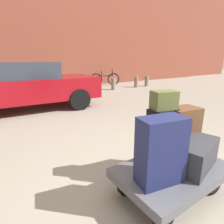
{
  "coord_description": "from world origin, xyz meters",
  "views": [
    {
      "loc": [
        -1.54,
        -1.08,
        1.48
      ],
      "look_at": [
        0.0,
        1.2,
        0.69
      ],
      "focal_mm": 29.2,
      "sensor_mm": 36.0,
      "label": 1
    }
  ],
  "objects_px": {
    "parked_car": "(22,85)",
    "bicycle_leaning": "(105,79)",
    "luggage_cart": "(172,173)",
    "bollard_kerb_far": "(136,82)",
    "suitcase_navy_stacked_top": "(161,151)",
    "bollard_corner": "(147,81)",
    "duffel_bag_olive_topmost_pile": "(164,100)",
    "suitcase_brown_center": "(182,130)",
    "bollard_kerb_mid": "(113,84)",
    "bollard_kerb_near": "(91,86)",
    "duffel_bag_charcoal_rear_left": "(196,155)",
    "suitcase_black_front_left": "(161,134)"
  },
  "relations": [
    {
      "from": "duffel_bag_charcoal_rear_left",
      "to": "suitcase_navy_stacked_top",
      "type": "xyz_separation_m",
      "value": [
        -0.52,
        0.05,
        0.18
      ]
    },
    {
      "from": "suitcase_navy_stacked_top",
      "to": "bollard_kerb_near",
      "type": "height_order",
      "value": "suitcase_navy_stacked_top"
    },
    {
      "from": "duffel_bag_charcoal_rear_left",
      "to": "bollard_corner",
      "type": "relative_size",
      "value": 1.02
    },
    {
      "from": "bollard_kerb_far",
      "to": "bollard_corner",
      "type": "height_order",
      "value": "same"
    },
    {
      "from": "suitcase_navy_stacked_top",
      "to": "suitcase_brown_center",
      "type": "bearing_deg",
      "value": 32.81
    },
    {
      "from": "luggage_cart",
      "to": "suitcase_navy_stacked_top",
      "type": "xyz_separation_m",
      "value": [
        -0.31,
        -0.07,
        0.4
      ]
    },
    {
      "from": "bollard_kerb_mid",
      "to": "bollard_kerb_far",
      "type": "bearing_deg",
      "value": 0.0
    },
    {
      "from": "suitcase_black_front_left",
      "to": "suitcase_navy_stacked_top",
      "type": "bearing_deg",
      "value": -142.16
    },
    {
      "from": "duffel_bag_olive_topmost_pile",
      "to": "bollard_corner",
      "type": "distance_m",
      "value": 8.8
    },
    {
      "from": "suitcase_navy_stacked_top",
      "to": "suitcase_brown_center",
      "type": "height_order",
      "value": "suitcase_navy_stacked_top"
    },
    {
      "from": "suitcase_black_front_left",
      "to": "parked_car",
      "type": "bearing_deg",
      "value": 96.86
    },
    {
      "from": "duffel_bag_charcoal_rear_left",
      "to": "bollard_kerb_far",
      "type": "xyz_separation_m",
      "value": [
        5.07,
        6.75,
        -0.19
      ]
    },
    {
      "from": "bollard_kerb_mid",
      "to": "suitcase_navy_stacked_top",
      "type": "bearing_deg",
      "value": -121.18
    },
    {
      "from": "suitcase_navy_stacked_top",
      "to": "bollard_corner",
      "type": "xyz_separation_m",
      "value": [
        6.39,
        6.69,
        -0.37
      ]
    },
    {
      "from": "suitcase_brown_center",
      "to": "bollard_kerb_mid",
      "type": "bearing_deg",
      "value": 71.81
    },
    {
      "from": "bollard_corner",
      "to": "suitcase_brown_center",
      "type": "bearing_deg",
      "value": -131.61
    },
    {
      "from": "duffel_bag_olive_topmost_pile",
      "to": "bollard_kerb_far",
      "type": "xyz_separation_m",
      "value": [
        5.23,
        6.37,
        -0.75
      ]
    },
    {
      "from": "bollard_kerb_near",
      "to": "bollard_kerb_far",
      "type": "distance_m",
      "value": 2.84
    },
    {
      "from": "suitcase_black_front_left",
      "to": "bollard_kerb_far",
      "type": "relative_size",
      "value": 1.02
    },
    {
      "from": "duffel_bag_olive_topmost_pile",
      "to": "bollard_kerb_mid",
      "type": "height_order",
      "value": "duffel_bag_olive_topmost_pile"
    },
    {
      "from": "suitcase_black_front_left",
      "to": "bollard_kerb_near",
      "type": "relative_size",
      "value": 1.02
    },
    {
      "from": "suitcase_black_front_left",
      "to": "duffel_bag_charcoal_rear_left",
      "type": "bearing_deg",
      "value": -70.23
    },
    {
      "from": "suitcase_black_front_left",
      "to": "bicycle_leaning",
      "type": "bearing_deg",
      "value": 59.54
    },
    {
      "from": "suitcase_brown_center",
      "to": "bicycle_leaning",
      "type": "distance_m",
      "value": 8.96
    },
    {
      "from": "bollard_corner",
      "to": "duffel_bag_olive_topmost_pile",
      "type": "bearing_deg",
      "value": -133.38
    },
    {
      "from": "suitcase_black_front_left",
      "to": "bollard_kerb_near",
      "type": "bearing_deg",
      "value": 66.64
    },
    {
      "from": "duffel_bag_olive_topmost_pile",
      "to": "luggage_cart",
      "type": "bearing_deg",
      "value": -87.65
    },
    {
      "from": "luggage_cart",
      "to": "bollard_kerb_far",
      "type": "height_order",
      "value": "bollard_kerb_far"
    },
    {
      "from": "luggage_cart",
      "to": "bollard_kerb_near",
      "type": "distance_m",
      "value": 7.06
    },
    {
      "from": "suitcase_brown_center",
      "to": "parked_car",
      "type": "distance_m",
      "value": 4.86
    },
    {
      "from": "duffel_bag_charcoal_rear_left",
      "to": "bollard_kerb_mid",
      "type": "relative_size",
      "value": 1.02
    },
    {
      "from": "suitcase_black_front_left",
      "to": "suitcase_brown_center",
      "type": "height_order",
      "value": "suitcase_black_front_left"
    },
    {
      "from": "parked_car",
      "to": "bicycle_leaning",
      "type": "xyz_separation_m",
      "value": [
        5.0,
        3.34,
        -0.39
      ]
    },
    {
      "from": "luggage_cart",
      "to": "bollard_kerb_far",
      "type": "bearing_deg",
      "value": 51.39
    },
    {
      "from": "duffel_bag_charcoal_rear_left",
      "to": "suitcase_navy_stacked_top",
      "type": "height_order",
      "value": "suitcase_navy_stacked_top"
    },
    {
      "from": "suitcase_brown_center",
      "to": "bollard_kerb_near",
      "type": "distance_m",
      "value": 6.76
    },
    {
      "from": "bicycle_leaning",
      "to": "bollard_kerb_mid",
      "type": "distance_m",
      "value": 1.73
    },
    {
      "from": "luggage_cart",
      "to": "suitcase_navy_stacked_top",
      "type": "bearing_deg",
      "value": -166.89
    },
    {
      "from": "suitcase_brown_center",
      "to": "bicycle_leaning",
      "type": "bearing_deg",
      "value": 73.78
    },
    {
      "from": "parked_car",
      "to": "bicycle_leaning",
      "type": "height_order",
      "value": "parked_car"
    },
    {
      "from": "bicycle_leaning",
      "to": "bollard_kerb_near",
      "type": "bearing_deg",
      "value": -137.69
    },
    {
      "from": "luggage_cart",
      "to": "bollard_kerb_far",
      "type": "xyz_separation_m",
      "value": [
        5.29,
        6.62,
        0.03
      ]
    },
    {
      "from": "suitcase_brown_center",
      "to": "bicycle_leaning",
      "type": "height_order",
      "value": "bicycle_leaning"
    },
    {
      "from": "suitcase_brown_center",
      "to": "bollard_kerb_mid",
      "type": "xyz_separation_m",
      "value": [
        3.37,
        6.43,
        -0.34
      ]
    },
    {
      "from": "suitcase_brown_center",
      "to": "duffel_bag_olive_topmost_pile",
      "type": "height_order",
      "value": "duffel_bag_olive_topmost_pile"
    },
    {
      "from": "suitcase_black_front_left",
      "to": "bollard_kerb_mid",
      "type": "relative_size",
      "value": 1.02
    },
    {
      "from": "suitcase_navy_stacked_top",
      "to": "parked_car",
      "type": "height_order",
      "value": "parked_car"
    },
    {
      "from": "duffel_bag_olive_topmost_pile",
      "to": "bollard_kerb_far",
      "type": "height_order",
      "value": "duffel_bag_olive_topmost_pile"
    },
    {
      "from": "suitcase_black_front_left",
      "to": "suitcase_navy_stacked_top",
      "type": "relative_size",
      "value": 0.93
    },
    {
      "from": "suitcase_black_front_left",
      "to": "bicycle_leaning",
      "type": "height_order",
      "value": "bicycle_leaning"
    }
  ]
}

